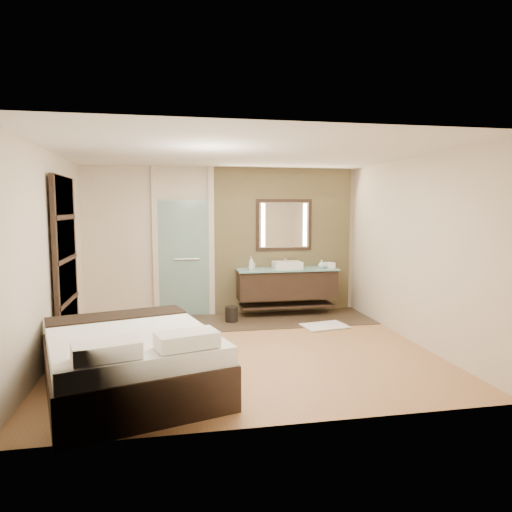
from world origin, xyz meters
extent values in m
plane|color=#A97746|center=(0.00, 0.00, 0.00)|extent=(5.00, 5.00, 0.00)
cube|color=#392D1F|center=(0.60, 1.60, 0.01)|extent=(3.80, 1.30, 0.01)
cube|color=tan|center=(1.10, 2.21, 1.35)|extent=(2.60, 0.08, 2.70)
cube|color=black|center=(1.10, 1.92, 0.57)|extent=(1.80, 0.50, 0.50)
cube|color=black|center=(1.10, 1.92, 0.18)|extent=(1.71, 0.45, 0.04)
cube|color=#93E1DD|center=(1.10, 1.90, 0.85)|extent=(1.85, 0.55, 0.03)
cube|color=white|center=(1.10, 1.90, 0.93)|extent=(0.50, 0.38, 0.13)
cylinder|color=silver|center=(1.10, 2.09, 0.95)|extent=(0.03, 0.03, 0.18)
cylinder|color=silver|center=(1.10, 2.05, 1.03)|extent=(0.02, 0.10, 0.02)
cube|color=black|center=(1.10, 2.16, 1.65)|extent=(1.06, 0.03, 0.96)
cube|color=white|center=(1.10, 2.15, 1.65)|extent=(0.94, 0.01, 0.84)
cube|color=#FEE4BE|center=(0.70, 2.14, 1.65)|extent=(0.07, 0.01, 0.80)
cube|color=#FEE4BE|center=(1.50, 2.14, 1.65)|extent=(0.07, 0.01, 0.80)
cube|color=#B9EAE2|center=(-0.75, 2.20, 1.05)|extent=(0.90, 0.05, 2.10)
cylinder|color=silver|center=(-0.70, 2.15, 1.05)|extent=(0.45, 0.03, 0.03)
cube|color=beige|center=(-1.25, 2.21, 1.35)|extent=(0.10, 0.08, 2.70)
cube|color=beige|center=(-0.25, 2.21, 1.35)|extent=(0.10, 0.08, 2.70)
cube|color=black|center=(-2.43, 0.60, 1.20)|extent=(0.06, 1.20, 2.40)
cube|color=beige|center=(-2.41, 0.60, 0.37)|extent=(0.02, 1.06, 0.52)
cube|color=beige|center=(-2.41, 0.60, 0.96)|extent=(0.02, 1.06, 0.52)
cube|color=beige|center=(-2.41, 0.60, 1.54)|extent=(0.02, 1.06, 0.52)
cube|color=beige|center=(-2.41, 0.60, 2.13)|extent=(0.02, 1.06, 0.52)
cube|color=black|center=(-1.43, -1.15, 0.23)|extent=(2.17, 2.46, 0.46)
cube|color=white|center=(-1.43, -1.15, 0.55)|extent=(2.11, 2.39, 0.19)
cube|color=black|center=(-1.65, -0.40, 0.65)|extent=(1.68, 0.89, 0.04)
cube|color=white|center=(-1.56, -2.05, 0.73)|extent=(0.64, 0.46, 0.15)
cube|color=white|center=(-0.85, -1.85, 0.73)|extent=(0.64, 0.46, 0.15)
cube|color=white|center=(1.50, 0.97, 0.02)|extent=(0.79, 0.61, 0.02)
cylinder|color=black|center=(0.03, 1.57, 0.14)|extent=(0.23, 0.23, 0.27)
cube|color=white|center=(1.92, 1.85, 0.92)|extent=(0.14, 0.14, 0.10)
imported|color=silver|center=(0.43, 1.86, 0.99)|extent=(0.09, 0.10, 0.24)
imported|color=#B2B2B2|center=(0.47, 1.93, 0.95)|extent=(0.10, 0.10, 0.17)
imported|color=silver|center=(1.74, 1.85, 0.94)|extent=(0.13, 0.13, 0.15)
imported|color=white|center=(1.80, 1.89, 0.92)|extent=(0.14, 0.14, 0.10)
camera|label=1|loc=(-0.99, -6.09, 1.96)|focal=32.00mm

